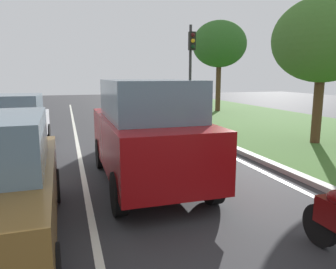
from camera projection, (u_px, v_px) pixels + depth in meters
name	position (u px, v px, depth m)	size (l,w,h in m)	color
ground_plane	(97.00, 141.00, 11.89)	(60.00, 60.00, 0.00)	#2D2D30
lane_line_center	(77.00, 142.00, 11.68)	(0.12, 32.00, 0.01)	silver
lane_line_right_edge	(189.00, 136.00, 12.94)	(0.12, 32.00, 0.01)	silver
grass_verge_right	(293.00, 129.00, 14.38)	(9.00, 48.00, 0.06)	#3D6628
curb_right	(201.00, 134.00, 13.08)	(0.24, 48.00, 0.12)	#9E9B93
car_suv_ahead	(147.00, 132.00, 7.08)	(1.98, 4.51, 2.28)	maroon
car_hatchback_far	(17.00, 122.00, 10.52)	(1.83, 3.75, 1.78)	silver
traffic_light_near_right	(191.00, 58.00, 16.58)	(0.32, 0.50, 4.89)	#2D2D2D
tree_roadside_near	(323.00, 40.00, 10.79)	(3.32, 3.32, 4.95)	#4C331E
tree_roadside_far	(219.00, 44.00, 20.83)	(3.46, 3.46, 5.82)	#4C331E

